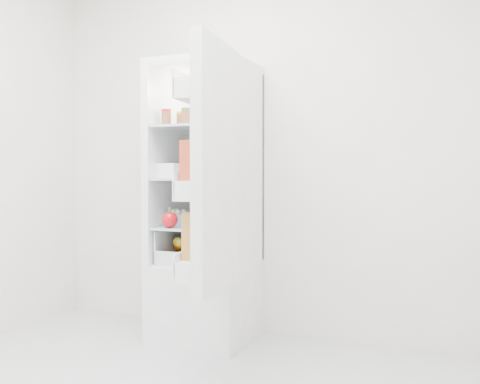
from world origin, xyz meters
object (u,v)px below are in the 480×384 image
at_px(refrigerator, 208,237).
at_px(mushroom_bowl, 179,220).
at_px(fridge_door, 212,172).
at_px(red_cabbage, 234,212).

height_order(refrigerator, mushroom_bowl, refrigerator).
bearing_deg(mushroom_bowl, fridge_door, -47.14).
xyz_separation_m(red_cabbage, mushroom_bowl, (-0.32, -0.16, -0.05)).
xyz_separation_m(refrigerator, fridge_door, (0.33, -0.64, 0.43)).
distance_m(mushroom_bowl, fridge_door, 0.79).
relative_size(red_cabbage, fridge_door, 0.13).
distance_m(refrigerator, red_cabbage, 0.24).
bearing_deg(refrigerator, mushroom_bowl, -148.90).
relative_size(refrigerator, fridge_door, 1.38).
distance_m(refrigerator, fridge_door, 0.84).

